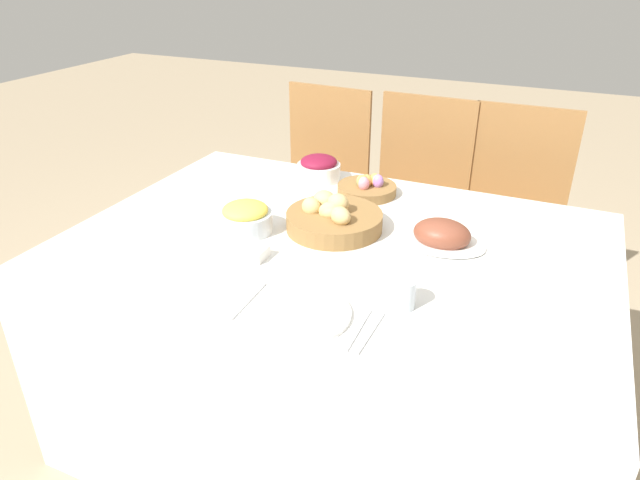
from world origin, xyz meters
The scene contains 16 objects.
ground_plane centered at (0.00, 0.00, 0.00)m, with size 12.00×12.00×0.00m, color tan.
dining_table centered at (0.00, 0.00, 0.37)m, with size 1.60×1.13×0.74m.
chair_far_center centered at (0.01, 0.89, 0.51)m, with size 0.43×0.43×0.96m.
chair_far_right centered at (0.42, 0.89, 0.51)m, with size 0.42×0.42×0.96m.
chair_far_left centered at (-0.46, 0.89, 0.51)m, with size 0.45×0.45×0.96m.
bread_basket centered at (-0.04, 0.07, 0.78)m, with size 0.30×0.30×0.11m.
egg_basket centered at (-0.04, 0.38, 0.76)m, with size 0.21×0.21×0.08m.
ham_platter centered at (0.30, 0.11, 0.77)m, with size 0.26×0.18×0.09m.
beet_salad_bowl centered at (-0.25, 0.44, 0.78)m, with size 0.16×0.16×0.09m.
pineapple_bowl centered at (-0.28, -0.05, 0.78)m, with size 0.17×0.17×0.10m.
dinner_plate centered at (0.07, -0.39, 0.74)m, with size 0.24×0.24×0.01m.
fork centered at (-0.07, -0.39, 0.74)m, with size 0.01×0.17×0.00m.
knife centered at (0.22, -0.39, 0.74)m, with size 0.01×0.17×0.00m.
spoon centered at (0.25, -0.39, 0.74)m, with size 0.01×0.17×0.00m.
drinking_cup centered at (0.28, -0.26, 0.78)m, with size 0.07×0.07×0.08m.
butter_dish centered at (-0.19, -0.19, 0.75)m, with size 0.11×0.07×0.03m.
Camera 1 is at (0.58, -1.41, 1.53)m, focal length 32.00 mm.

